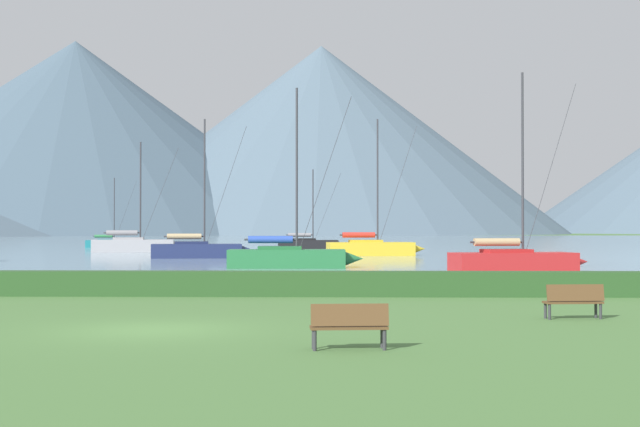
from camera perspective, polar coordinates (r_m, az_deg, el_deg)
The scene contains 14 objects.
ground_plane at distance 22.47m, azimuth -10.53°, elevation -7.25°, with size 1000.00×1000.00×0.00m, color #477038.
harbor_water at distance 158.94m, azimuth -0.26°, elevation -1.79°, with size 320.00×246.00×0.00m, color gray.
hedge_line at distance 33.24m, azimuth -6.59°, elevation -4.41°, with size 80.00×1.20×0.89m, color #284C23.
sailboat_slip_1 at distance 74.33m, azimuth -7.71°, elevation -2.26°, with size 8.56×3.59×11.37m.
sailboat_slip_2 at distance 92.80m, azimuth -11.63°, elevation -1.93°, with size 9.50×3.99×11.13m.
sailboat_slip_3 at distance 55.72m, azimuth -2.00°, elevation -2.73°, with size 8.36×2.68×11.14m.
sailboat_slip_4 at distance 79.72m, azimuth 3.29°, elevation -2.15°, with size 8.90×3.75×12.09m.
sailboat_slip_5 at distance 115.49m, azimuth -13.08°, elevation -1.82°, with size 6.82×2.64×8.70m.
sailboat_slip_7 at distance 51.66m, azimuth 12.20°, elevation -2.89°, with size 8.15×3.82×11.21m.
sailboat_slip_8 at distance 102.39m, azimuth -0.72°, elevation -1.92°, with size 7.95×2.91×9.10m.
park_bench_near_path at distance 25.60m, azimuth 15.74°, elevation -5.26°, with size 1.63×0.65×0.95m.
park_bench_under_tree at distance 18.49m, azimuth 1.86°, elevation -6.99°, with size 1.62×0.63×0.95m.
distant_hill_west_ridge at distance 370.85m, azimuth 0.08°, elevation 4.69°, with size 198.11×198.11×77.13m, color #4C6070.
distant_hill_central_peak at distance 372.97m, azimuth -15.22°, elevation 4.67°, with size 213.36×213.36×76.87m, color #425666.
Camera 1 is at (4.61, -21.85, 2.50)m, focal length 50.66 mm.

